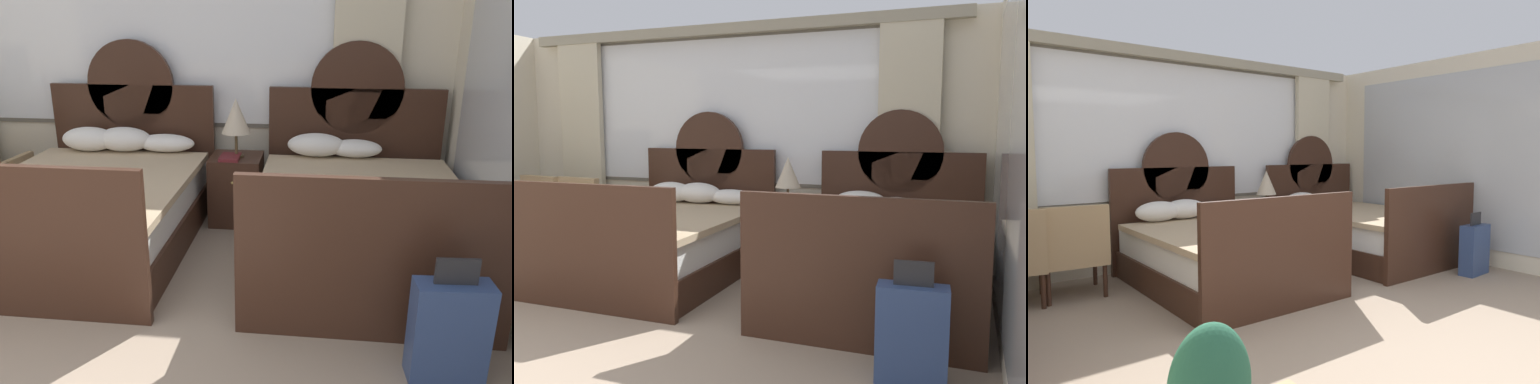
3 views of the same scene
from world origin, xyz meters
The scene contains 9 objects.
wall_back_window centered at (0.00, 4.12, 1.44)m, with size 5.83×0.22×2.70m.
wall_right_mirror centered at (2.95, 1.79, 1.35)m, with size 0.08×4.72×2.70m.
bed_near_window centered at (-0.20, 2.95, 0.37)m, with size 1.65×2.24×1.69m.
bed_near_mirror centered at (2.00, 2.93, 0.37)m, with size 1.65×2.24×1.69m.
nightstand_between_beds centered at (0.90, 3.63, 0.32)m, with size 0.48×0.50×0.65m.
table_lamp_on_nightstand centered at (0.91, 3.61, 1.03)m, with size 0.27×0.27×0.54m.
book_on_nightstand centered at (0.86, 3.53, 0.66)m, with size 0.18×0.26×0.03m.
armchair_by_window_left centered at (-1.55, 3.46, 0.49)m, with size 0.66×0.66×0.93m.
suitcase_on_floor centered at (2.40, 1.49, 0.30)m, with size 0.42×0.20×0.73m.
Camera 3 is at (-2.67, -1.38, 1.44)m, focal length 32.45 mm.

